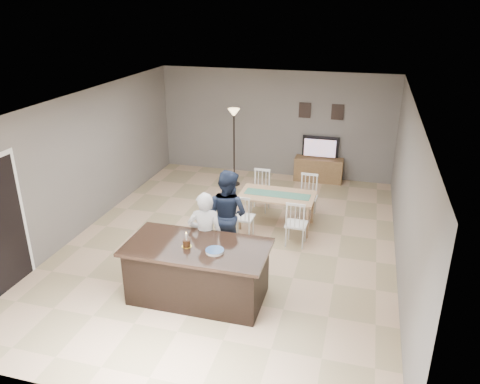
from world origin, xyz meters
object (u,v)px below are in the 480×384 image
(tv_console, at_px, (318,170))
(birthday_cake, at_px, (187,243))
(plate_stack, at_px, (215,251))
(television, at_px, (320,147))
(dining_table, at_px, (277,200))
(kitchen_island, at_px, (198,272))
(man, at_px, (227,214))
(woman, at_px, (205,237))
(floor_lamp, at_px, (234,127))

(tv_console, xyz_separation_m, birthday_cake, (-1.34, -5.63, 0.66))
(tv_console, xyz_separation_m, plate_stack, (-0.88, -5.68, 0.62))
(television, bearing_deg, dining_table, 79.87)
(kitchen_island, xyz_separation_m, man, (0.07, 1.35, 0.36))
(kitchen_island, height_order, television, television)
(television, height_order, dining_table, television)
(tv_console, height_order, television, television)
(television, height_order, birthday_cake, birthday_cake)
(tv_console, xyz_separation_m, woman, (-1.26, -5.02, 0.47))
(birthday_cake, bearing_deg, man, 81.79)
(television, relative_size, floor_lamp, 0.48)
(tv_console, distance_m, plate_stack, 5.78)
(kitchen_island, xyz_separation_m, woman, (-0.06, 0.55, 0.31))
(kitchen_island, relative_size, man, 1.32)
(tv_console, distance_m, woman, 5.20)
(kitchen_island, height_order, plate_stack, plate_stack)
(plate_stack, bearing_deg, woman, 119.86)
(plate_stack, height_order, floor_lamp, floor_lamp)
(birthday_cake, bearing_deg, dining_table, 73.68)
(man, bearing_deg, dining_table, -95.11)
(man, height_order, plate_stack, man)
(dining_table, relative_size, floor_lamp, 0.89)
(tv_console, bearing_deg, woman, -104.11)
(tv_console, bearing_deg, birthday_cake, -103.37)
(man, bearing_deg, birthday_cake, 100.57)
(tv_console, bearing_deg, man, -105.05)
(tv_console, distance_m, floor_lamp, 2.46)
(kitchen_island, xyz_separation_m, birthday_cake, (-0.14, -0.06, 0.50))
(man, xyz_separation_m, dining_table, (0.62, 1.39, -0.24))
(dining_table, distance_m, floor_lamp, 2.65)
(kitchen_island, distance_m, plate_stack, 0.58)
(woman, xyz_separation_m, man, (0.13, 0.80, 0.05))
(tv_console, height_order, birthday_cake, birthday_cake)
(tv_console, relative_size, floor_lamp, 0.63)
(tv_console, relative_size, birthday_cake, 5.12)
(man, bearing_deg, woman, 99.73)
(tv_console, distance_m, dining_table, 2.89)
(kitchen_island, relative_size, birthday_cake, 9.18)
(kitchen_island, distance_m, man, 1.40)
(tv_console, bearing_deg, floor_lamp, -157.65)
(plate_stack, relative_size, floor_lamp, 0.14)
(woman, bearing_deg, television, -118.10)
(kitchen_island, height_order, dining_table, dining_table)
(kitchen_island, height_order, floor_lamp, floor_lamp)
(man, distance_m, dining_table, 1.54)
(man, distance_m, plate_stack, 1.49)
(kitchen_island, xyz_separation_m, tv_console, (1.20, 5.57, -0.15))
(plate_stack, xyz_separation_m, dining_table, (0.36, 2.85, -0.34))
(birthday_cake, distance_m, plate_stack, 0.46)
(man, bearing_deg, plate_stack, 118.59)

